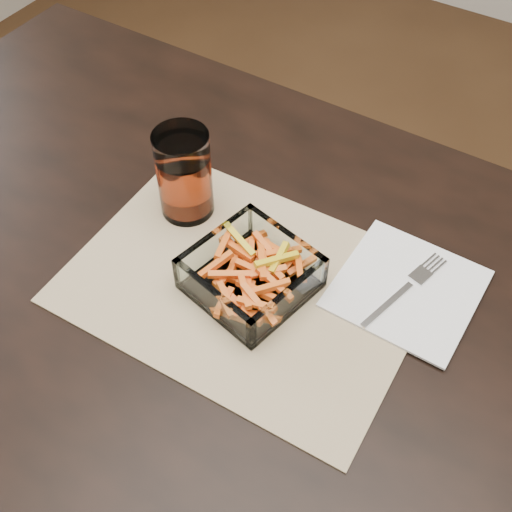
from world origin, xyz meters
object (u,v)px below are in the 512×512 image
object	(u,v)px
tumbler	(184,177)
fork	(406,288)
glass_bowl	(251,276)
dining_table	(281,372)

from	to	relation	value
tumbler	fork	xyz separation A→B (m)	(0.33, 0.03, -0.06)
glass_bowl	tumbler	distance (m)	0.17
dining_table	fork	world-z (taller)	fork
glass_bowl	fork	bearing A→B (deg)	30.00
glass_bowl	fork	xyz separation A→B (m)	(0.18, 0.10, -0.02)
dining_table	glass_bowl	world-z (taller)	glass_bowl
glass_bowl	tumbler	xyz separation A→B (m)	(-0.15, 0.07, 0.04)
tumbler	glass_bowl	bearing A→B (deg)	-25.15
fork	dining_table	bearing A→B (deg)	-110.14
glass_bowl	tumbler	bearing A→B (deg)	154.85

